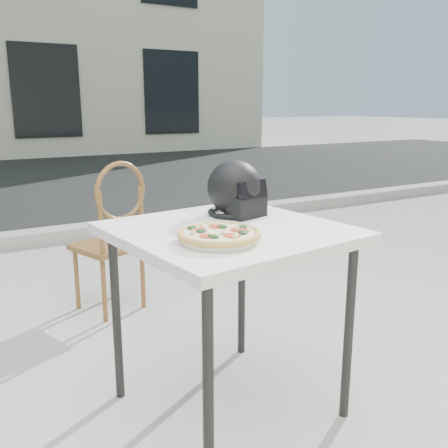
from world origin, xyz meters
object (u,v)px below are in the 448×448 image
cafe_table_main (229,245)px  cafe_chair_main (114,229)px  plate (219,240)px  pizza (219,234)px  helmet (236,191)px

cafe_table_main → cafe_chair_main: cafe_chair_main is taller
plate → cafe_chair_main: (0.05, 1.42, -0.28)m
plate → cafe_table_main: bearing=49.9°
cafe_table_main → cafe_chair_main: size_ratio=0.97×
pizza → cafe_chair_main: 1.45m
pizza → helmet: bearing=51.0°
plate → pizza: 0.02m
cafe_table_main → plate: size_ratio=2.53×
plate → helmet: 0.46m
cafe_table_main → helmet: helmet is taller
cafe_table_main → pizza: 0.24m
cafe_table_main → pizza: pizza is taller
helmet → cafe_chair_main: 1.15m
helmet → cafe_chair_main: (-0.23, 1.06, -0.38)m
plate → pizza: bearing=53.0°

